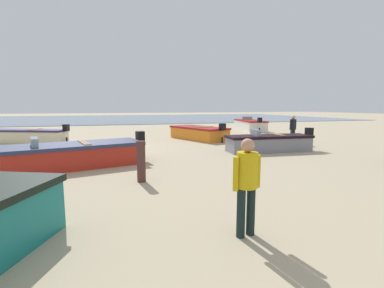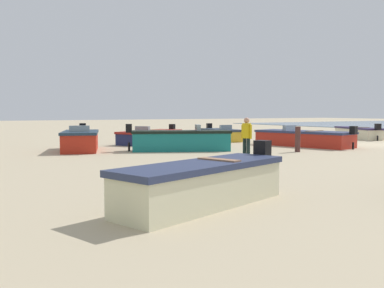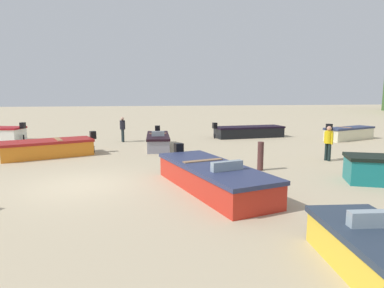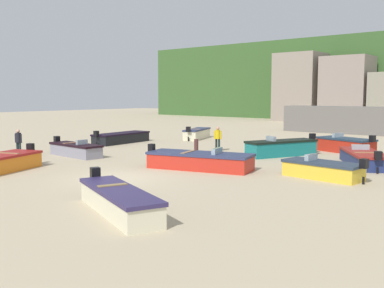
{
  "view_description": "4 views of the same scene",
  "coord_description": "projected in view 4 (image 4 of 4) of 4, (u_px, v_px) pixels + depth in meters",
  "views": [
    {
      "loc": [
        -0.23,
        14.6,
        2.12
      ],
      "look_at": [
        -2.44,
        7.36,
        1.09
      ],
      "focal_mm": 25.76,
      "sensor_mm": 36.0,
      "label": 1
    },
    {
      "loc": [
        -15.65,
        20.62,
        1.84
      ],
      "look_at": [
        0.26,
        11.7,
        0.46
      ],
      "focal_mm": 39.75,
      "sensor_mm": 36.0,
      "label": 2
    },
    {
      "loc": [
        11.16,
        1.79,
        3.04
      ],
      "look_at": [
        -0.62,
        3.98,
        1.23
      ],
      "focal_mm": 30.48,
      "sensor_mm": 36.0,
      "label": 3
    },
    {
      "loc": [
        14.75,
        -12.89,
        3.65
      ],
      "look_at": [
        -3.67,
        9.69,
        0.47
      ],
      "focal_mm": 41.56,
      "sensor_mm": 36.0,
      "label": 4
    }
  ],
  "objects": [
    {
      "name": "townhouse_left",
      "position": [
        347.0,
        90.0,
        59.37
      ],
      "size": [
        6.04,
        5.12,
        8.83
      ],
      "primitive_type": "cube",
      "color": "gray",
      "rests_on": "ground"
    },
    {
      "name": "boat_grey_2",
      "position": [
        76.0,
        150.0,
        26.78
      ],
      "size": [
        4.36,
        1.53,
        1.09
      ],
      "rotation": [
        0.0,
        0.0,
        4.64
      ],
      "color": "gray",
      "rests_on": "ground"
    },
    {
      "name": "boat_yellow_5",
      "position": [
        323.0,
        170.0,
        19.63
      ],
      "size": [
        3.83,
        1.79,
        1.07
      ],
      "rotation": [
        0.0,
        0.0,
        1.45
      ],
      "color": "gold",
      "rests_on": "ground"
    },
    {
      "name": "boat_teal_7",
      "position": [
        282.0,
        148.0,
        26.97
      ],
      "size": [
        3.05,
        4.81,
        1.28
      ],
      "rotation": [
        0.0,
        0.0,
        2.73
      ],
      "color": "#167373",
      "rests_on": "ground"
    },
    {
      "name": "boat_red_8",
      "position": [
        346.0,
        145.0,
        28.62
      ],
      "size": [
        4.02,
        2.65,
        1.25
      ],
      "rotation": [
        0.0,
        0.0,
        1.26
      ],
      "color": "#B12517",
      "rests_on": "ground"
    },
    {
      "name": "townhouse_far_left",
      "position": [
        300.0,
        87.0,
        63.92
      ],
      "size": [
        6.21,
        5.78,
        9.66
      ],
      "primitive_type": "cube",
      "color": "gray",
      "rests_on": "ground"
    },
    {
      "name": "boat_orange_4",
      "position": [
        0.0,
        163.0,
        21.43
      ],
      "size": [
        3.1,
        4.57,
        1.14
      ],
      "rotation": [
        0.0,
        0.0,
        3.49
      ],
      "color": "orange",
      "rests_on": "ground"
    },
    {
      "name": "beach_walker_distant",
      "position": [
        218.0,
        137.0,
        29.22
      ],
      "size": [
        0.54,
        0.39,
        1.62
      ],
      "rotation": [
        0.0,
        0.0,
        0.17
      ],
      "color": "black",
      "rests_on": "ground"
    },
    {
      "name": "mooring_post_near_water",
      "position": [
        196.0,
        149.0,
        25.52
      ],
      "size": [
        0.24,
        0.24,
        1.17
      ],
      "primitive_type": "cylinder",
      "color": "#4E2D2B",
      "rests_on": "ground"
    },
    {
      "name": "boat_red_6",
      "position": [
        200.0,
        161.0,
        22.08
      ],
      "size": [
        5.61,
        3.02,
        1.15
      ],
      "rotation": [
        0.0,
        0.0,
        4.97
      ],
      "color": "red",
      "rests_on": "ground"
    },
    {
      "name": "boat_cream_0",
      "position": [
        118.0,
        201.0,
        13.81
      ],
      "size": [
        4.88,
        2.89,
        1.09
      ],
      "rotation": [
        0.0,
        0.0,
        4.33
      ],
      "color": "beige",
      "rests_on": "ground"
    },
    {
      "name": "beach_walker_foreground",
      "position": [
        18.0,
        140.0,
        26.93
      ],
      "size": [
        0.53,
        0.42,
        1.62
      ],
      "rotation": [
        0.0,
        0.0,
        3.42
      ],
      "color": "#1B2629",
      "rests_on": "ground"
    },
    {
      "name": "ground_plane",
      "position": [
        118.0,
        179.0,
        19.59
      ],
      "size": [
        160.0,
        160.0,
        0.0
      ],
      "primitive_type": "plane",
      "color": "tan"
    },
    {
      "name": "boat_black_10",
      "position": [
        121.0,
        138.0,
        34.28
      ],
      "size": [
        2.03,
        5.32,
        1.12
      ],
      "rotation": [
        0.0,
        0.0,
        0.09
      ],
      "color": "black",
      "rests_on": "ground"
    },
    {
      "name": "boat_navy_3",
      "position": [
        364.0,
        158.0,
        23.2
      ],
      "size": [
        3.86,
        4.81,
        1.07
      ],
      "rotation": [
        0.0,
        0.0,
        0.57
      ],
      "color": "navy",
      "rests_on": "ground"
    },
    {
      "name": "boat_cream_1",
      "position": [
        197.0,
        134.0,
        37.59
      ],
      "size": [
        2.45,
        4.29,
        1.18
      ],
      "rotation": [
        0.0,
        0.0,
        0.34
      ],
      "color": "beige",
      "rests_on": "ground"
    }
  ]
}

